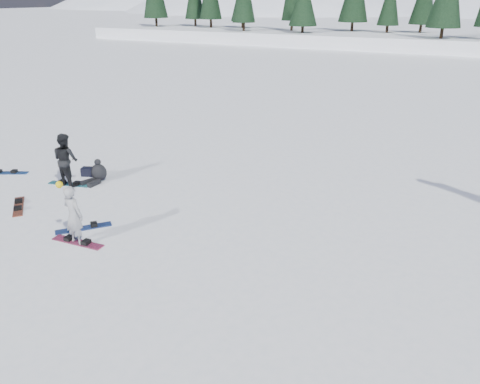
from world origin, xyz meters
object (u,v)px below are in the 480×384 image
object	(u,v)px
snowboarder_man	(66,160)
gear_bag	(88,172)
snowboard_loose_c	(7,173)
snowboarder_woman	(73,215)
snowboard_loose_b	(19,206)
snowboard_loose_a	(84,228)
seated_rider	(98,173)

from	to	relation	value
snowboarder_man	gear_bag	distance (m)	1.21
snowboarder_man	snowboard_loose_c	bearing A→B (deg)	11.21
gear_bag	snowboard_loose_c	size ratio (longest dim) A/B	0.30
snowboarder_woman	snowboard_loose_b	world-z (taller)	snowboarder_woman
snowboard_loose_c	snowboarder_man	bearing A→B (deg)	-22.55
snowboarder_woman	snowboard_loose_a	xyz separation A→B (m)	(-0.44, 0.68, -0.80)
snowboarder_man	snowboard_loose_b	distance (m)	2.25
snowboard_loose_c	snowboard_loose_b	world-z (taller)	same
snowboard_loose_a	snowboarder_woman	bearing A→B (deg)	-105.83
seated_rider	snowboarder_man	bearing A→B (deg)	-125.28
snowboard_loose_c	snowboard_loose_a	distance (m)	6.02
seated_rider	snowboard_loose_a	xyz separation A→B (m)	(2.14, -2.95, -0.29)
snowboard_loose_b	snowboard_loose_a	distance (m)	2.83
gear_bag	snowboard_loose_c	world-z (taller)	gear_bag
snowboarder_man	snowboard_loose_a	bearing A→B (deg)	147.97
snowboard_loose_c	gear_bag	bearing A→B (deg)	-4.48
snowboarder_man	snowboard_loose_c	size ratio (longest dim) A/B	1.20
snowboard_loose_a	gear_bag	bearing A→B (deg)	82.68
snowboard_loose_c	snowboard_loose_a	bearing A→B (deg)	-46.79
seated_rider	snowboard_loose_c	bearing A→B (deg)	-156.73
snowboarder_man	snowboard_loose_c	distance (m)	3.00
snowboard_loose_b	snowboarder_man	bearing A→B (deg)	131.52
snowboarder_man	snowboard_loose_b	xyz separation A→B (m)	(-0.01, -2.06, -0.88)
snowboarder_man	seated_rider	world-z (taller)	snowboarder_man
snowboarder_woman	snowboard_loose_a	world-z (taller)	snowboarder_woman
snowboarder_woman	snowboard_loose_c	world-z (taller)	snowboarder_woman
snowboard_loose_b	snowboard_loose_a	xyz separation A→B (m)	(2.83, -0.19, 0.00)
snowboarder_woman	snowboarder_man	world-z (taller)	snowboarder_man
gear_bag	snowboarder_woman	bearing A→B (deg)	-49.79
snowboarder_woman	snowboard_loose_a	size ratio (longest dim) A/B	1.16
seated_rider	snowboard_loose_b	bearing A→B (deg)	-95.34
seated_rider	snowboard_loose_b	distance (m)	2.86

